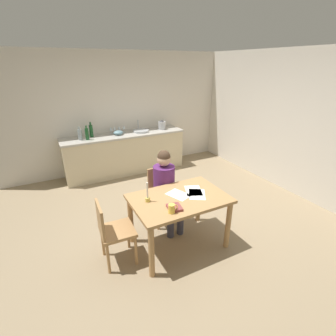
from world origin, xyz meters
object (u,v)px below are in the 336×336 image
(wine_glass_by_kettle, at_px, (119,128))
(book_magazine, at_px, (175,208))
(person_seated, at_px, (166,185))
(bottle_wine_red, at_px, (91,131))
(wine_glass_near_sink, at_px, (124,127))
(wine_glass_back_right, at_px, (111,129))
(chair_side_empty, at_px, (112,230))
(chair_at_table, at_px, (162,193))
(dining_table, at_px, (179,205))
(wine_glass_back_left, at_px, (115,128))
(bottle_vinegar, at_px, (87,134))
(sink_unit, at_px, (141,131))
(stovetop_kettle, at_px, (162,125))
(mixing_bowl, at_px, (118,133))
(candlestick, at_px, (148,196))
(bottle_oil, at_px, (80,135))
(coffee_mug, at_px, (172,209))

(wine_glass_by_kettle, bearing_deg, book_magazine, -95.42)
(person_seated, relative_size, bottle_wine_red, 3.84)
(wine_glass_near_sink, relative_size, wine_glass_back_right, 1.00)
(book_magazine, xyz_separation_m, wine_glass_back_right, (0.11, 3.11, 0.25))
(chair_side_empty, height_order, wine_glass_near_sink, wine_glass_near_sink)
(chair_at_table, distance_m, chair_side_empty, 1.10)
(chair_at_table, relative_size, wine_glass_back_right, 5.56)
(dining_table, height_order, wine_glass_back_left, wine_glass_back_left)
(bottle_vinegar, bearing_deg, wine_glass_back_left, 21.25)
(sink_unit, height_order, wine_glass_back_left, sink_unit)
(wine_glass_near_sink, height_order, wine_glass_back_right, same)
(chair_side_empty, distance_m, book_magazine, 0.80)
(wine_glass_back_left, bearing_deg, chair_at_table, -88.58)
(bottle_wine_red, relative_size, wine_glass_by_kettle, 2.02)
(bottle_vinegar, distance_m, wine_glass_back_left, 0.69)
(stovetop_kettle, xyz_separation_m, wine_glass_back_left, (-1.09, 0.15, 0.01))
(wine_glass_back_left, distance_m, wine_glass_back_right, 0.09)
(wine_glass_near_sink, bearing_deg, wine_glass_back_left, 180.00)
(sink_unit, relative_size, wine_glass_near_sink, 2.34)
(chair_side_empty, height_order, book_magazine, chair_side_empty)
(person_seated, bearing_deg, bottle_vinegar, 107.81)
(person_seated, distance_m, book_magazine, 0.76)
(mixing_bowl, height_order, stovetop_kettle, stovetop_kettle)
(mixing_bowl, bearing_deg, stovetop_kettle, 0.88)
(bottle_wine_red, relative_size, stovetop_kettle, 1.41)
(wine_glass_back_right, bearing_deg, bottle_vinegar, -155.84)
(chair_side_empty, distance_m, candlestick, 0.58)
(candlestick, bearing_deg, bottle_oil, 97.74)
(bottle_vinegar, bearing_deg, dining_table, -76.72)
(wine_glass_back_left, bearing_deg, bottle_oil, -165.61)
(bottle_wine_red, bearing_deg, stovetop_kettle, -2.95)
(wine_glass_by_kettle, relative_size, wine_glass_back_right, 1.00)
(coffee_mug, xyz_separation_m, candlestick, (-0.15, 0.36, 0.02))
(person_seated, height_order, book_magazine, person_seated)
(bottle_oil, xyz_separation_m, bottle_vinegar, (0.13, -0.05, 0.01))
(sink_unit, xyz_separation_m, wine_glass_by_kettle, (-0.46, 0.15, 0.09))
(bottle_wine_red, bearing_deg, chair_at_table, -75.27)
(chair_side_empty, bearing_deg, wine_glass_by_kettle, 70.65)
(book_magazine, bearing_deg, wine_glass_back_right, 97.21)
(dining_table, bearing_deg, bottle_oil, 105.60)
(mixing_bowl, relative_size, wine_glass_by_kettle, 1.34)
(chair_side_empty, height_order, wine_glass_by_kettle, wine_glass_by_kettle)
(candlestick, height_order, wine_glass_near_sink, wine_glass_near_sink)
(sink_unit, relative_size, wine_glass_back_right, 2.34)
(book_magazine, bearing_deg, bottle_oil, 110.35)
(dining_table, height_order, bottle_wine_red, bottle_wine_red)
(bottle_oil, xyz_separation_m, wine_glass_by_kettle, (0.87, 0.20, -0.00))
(book_magazine, bearing_deg, wine_glass_back_left, 95.64)
(sink_unit, bearing_deg, dining_table, -101.69)
(bottle_vinegar, xyz_separation_m, wine_glass_back_left, (0.64, 0.25, -0.02))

